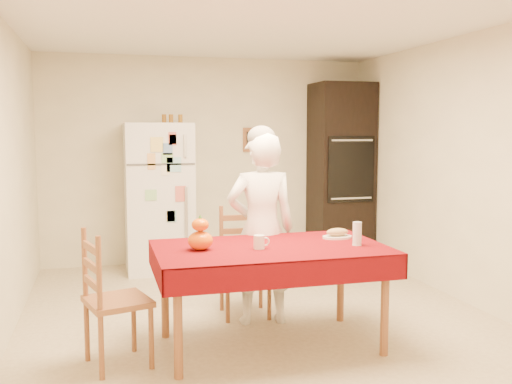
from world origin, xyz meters
name	(u,v)px	position (x,y,z in m)	size (l,w,h in m)	color
floor	(256,315)	(0.00, 0.00, 0.00)	(4.50, 4.50, 0.00)	tan
room_shell	(256,130)	(0.00, 0.00, 1.62)	(4.02, 4.52, 2.51)	beige
refrigerator	(159,197)	(-0.65, 1.88, 0.85)	(0.75, 0.74, 1.70)	white
oven_cabinet	(341,172)	(1.63, 1.93, 1.10)	(0.70, 0.62, 2.20)	black
dining_table	(270,255)	(-0.09, -0.72, 0.69)	(1.70, 1.00, 0.76)	brown
chair_far	(243,257)	(-0.09, 0.09, 0.51)	(0.44, 0.42, 0.95)	brown
chair_left	(108,295)	(-1.26, -0.80, 0.51)	(0.50, 0.51, 0.95)	brown
seated_woman	(261,229)	(-0.01, -0.19, 0.80)	(0.58, 0.38, 1.60)	white
coffee_mug	(259,242)	(-0.19, -0.79, 0.81)	(0.08, 0.08, 0.10)	white
pumpkin_lower	(200,240)	(-0.61, -0.71, 0.83)	(0.18, 0.18, 0.14)	#DA3B05
pumpkin_upper	(200,225)	(-0.61, -0.71, 0.94)	(0.12, 0.12, 0.09)	#EB3C05
wine_glass	(357,234)	(0.55, -0.86, 0.85)	(0.07, 0.07, 0.18)	silver
bread_plate	(337,237)	(0.52, -0.56, 0.77)	(0.24, 0.24, 0.02)	white
bread_loaf	(337,232)	(0.52, -0.56, 0.81)	(0.18, 0.10, 0.06)	tan
spice_jar_left	(164,119)	(-0.57, 1.93, 1.75)	(0.05, 0.05, 0.10)	brown
spice_jar_mid	(171,119)	(-0.49, 1.93, 1.75)	(0.05, 0.05, 0.10)	#8F5B1A
spice_jar_right	(180,119)	(-0.38, 1.93, 1.75)	(0.05, 0.05, 0.10)	#99651B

